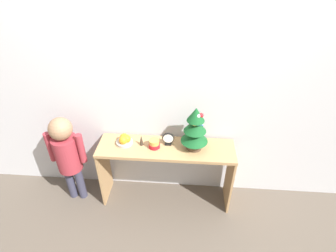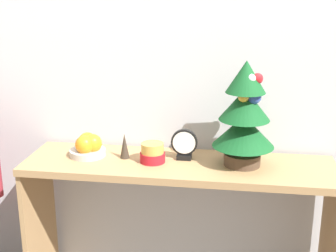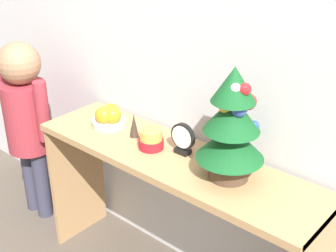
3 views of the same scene
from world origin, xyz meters
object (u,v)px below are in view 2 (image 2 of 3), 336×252
at_px(mini_tree, 245,114).
at_px(desk_clock, 184,145).
at_px(fruit_bowl, 88,146).
at_px(singing_bowl, 153,153).
at_px(figurine, 125,146).

xyz_separation_m(mini_tree, desk_clock, (-0.24, 0.03, -0.15)).
relative_size(fruit_bowl, singing_bowl, 1.49).
bearing_deg(figurine, singing_bowl, -12.86).
bearing_deg(mini_tree, fruit_bowl, 179.03).
height_order(fruit_bowl, desk_clock, desk_clock).
bearing_deg(fruit_bowl, desk_clock, 2.45).
bearing_deg(desk_clock, singing_bowl, -158.30).
bearing_deg(desk_clock, mini_tree, -6.76).
distance_m(fruit_bowl, singing_bowl, 0.29).
distance_m(fruit_bowl, figurine, 0.16).
relative_size(singing_bowl, figurine, 0.97).
xyz_separation_m(mini_tree, singing_bowl, (-0.36, -0.02, -0.17)).
height_order(mini_tree, singing_bowl, mini_tree).
distance_m(mini_tree, singing_bowl, 0.40).
xyz_separation_m(fruit_bowl, singing_bowl, (0.28, -0.03, -0.00)).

